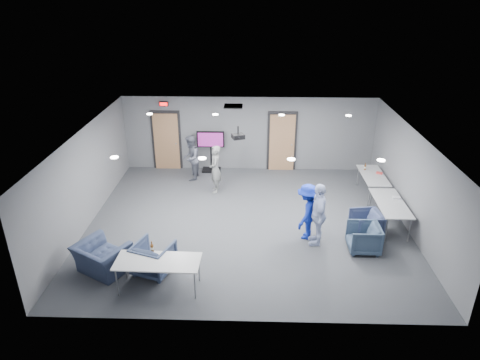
{
  "coord_description": "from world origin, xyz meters",
  "views": [
    {
      "loc": [
        0.12,
        -10.73,
        6.23
      ],
      "look_at": [
        -0.21,
        0.31,
        1.2
      ],
      "focal_mm": 32.0,
      "sensor_mm": 36.0,
      "label": 1
    }
  ],
  "objects_px": {
    "person_b": "(191,158)",
    "person_c": "(318,214)",
    "chair_right_c": "(364,238)",
    "table_front_left": "(158,263)",
    "person_a": "(215,169)",
    "projector": "(238,136)",
    "person_d": "(307,212)",
    "bottle_right": "(365,167)",
    "chair_right_b": "(366,224)",
    "tv_stand": "(211,149)",
    "table_right_b": "(390,204)",
    "table_right_a": "(373,176)",
    "bottle_front": "(152,248)",
    "chair_front_a": "(154,258)",
    "chair_front_b": "(102,258)"
  },
  "relations": [
    {
      "from": "person_a",
      "to": "chair_front_a",
      "type": "distance_m",
      "value": 4.57
    },
    {
      "from": "person_d",
      "to": "projector",
      "type": "xyz_separation_m",
      "value": [
        -1.87,
        1.35,
        1.63
      ]
    },
    {
      "from": "person_d",
      "to": "table_right_a",
      "type": "relative_size",
      "value": 0.91
    },
    {
      "from": "person_a",
      "to": "table_right_b",
      "type": "xyz_separation_m",
      "value": [
        5.07,
        -2.07,
        -0.11
      ]
    },
    {
      "from": "tv_stand",
      "to": "table_right_b",
      "type": "bearing_deg",
      "value": -35.25
    },
    {
      "from": "person_b",
      "to": "person_c",
      "type": "height_order",
      "value": "person_c"
    },
    {
      "from": "table_right_a",
      "to": "bottle_front",
      "type": "bearing_deg",
      "value": 126.38
    },
    {
      "from": "person_c",
      "to": "table_right_a",
      "type": "distance_m",
      "value": 3.59
    },
    {
      "from": "person_d",
      "to": "chair_front_b",
      "type": "relative_size",
      "value": 1.37
    },
    {
      "from": "chair_right_c",
      "to": "table_right_a",
      "type": "height_order",
      "value": "table_right_a"
    },
    {
      "from": "person_b",
      "to": "table_right_a",
      "type": "xyz_separation_m",
      "value": [
        6.0,
        -1.15,
        -0.11
      ]
    },
    {
      "from": "chair_right_c",
      "to": "chair_front_a",
      "type": "distance_m",
      "value": 5.28
    },
    {
      "from": "table_right_b",
      "to": "bottle_front",
      "type": "bearing_deg",
      "value": 113.06
    },
    {
      "from": "chair_front_b",
      "to": "bottle_front",
      "type": "height_order",
      "value": "bottle_front"
    },
    {
      "from": "person_c",
      "to": "tv_stand",
      "type": "bearing_deg",
      "value": -142.35
    },
    {
      "from": "chair_front_a",
      "to": "table_right_a",
      "type": "distance_m",
      "value": 7.5
    },
    {
      "from": "person_a",
      "to": "bottle_front",
      "type": "relative_size",
      "value": 5.79
    },
    {
      "from": "chair_front_a",
      "to": "table_right_b",
      "type": "height_order",
      "value": "chair_front_a"
    },
    {
      "from": "chair_front_a",
      "to": "bottle_front",
      "type": "distance_m",
      "value": 0.51
    },
    {
      "from": "person_b",
      "to": "bottle_right",
      "type": "height_order",
      "value": "person_b"
    },
    {
      "from": "table_right_a",
      "to": "chair_right_c",
      "type": "bearing_deg",
      "value": 162.51
    },
    {
      "from": "chair_front_b",
      "to": "projector",
      "type": "distance_m",
      "value": 4.79
    },
    {
      "from": "person_d",
      "to": "chair_right_b",
      "type": "height_order",
      "value": "person_d"
    },
    {
      "from": "person_d",
      "to": "bottle_right",
      "type": "bearing_deg",
      "value": 167.64
    },
    {
      "from": "chair_right_c",
      "to": "chair_front_a",
      "type": "bearing_deg",
      "value": -77.63
    },
    {
      "from": "person_d",
      "to": "bottle_right",
      "type": "distance_m",
      "value": 3.75
    },
    {
      "from": "person_d",
      "to": "person_c",
      "type": "bearing_deg",
      "value": 66.69
    },
    {
      "from": "chair_right_b",
      "to": "tv_stand",
      "type": "height_order",
      "value": "tv_stand"
    },
    {
      "from": "person_d",
      "to": "tv_stand",
      "type": "xyz_separation_m",
      "value": [
        -2.97,
        4.49,
        0.08
      ]
    },
    {
      "from": "person_a",
      "to": "person_b",
      "type": "bearing_deg",
      "value": -139.91
    },
    {
      "from": "tv_stand",
      "to": "projector",
      "type": "relative_size",
      "value": 3.74
    },
    {
      "from": "bottle_front",
      "to": "projector",
      "type": "height_order",
      "value": "projector"
    },
    {
      "from": "person_a",
      "to": "tv_stand",
      "type": "xyz_separation_m",
      "value": [
        -0.3,
        1.73,
        0.06
      ]
    },
    {
      "from": "chair_right_c",
      "to": "table_front_left",
      "type": "bearing_deg",
      "value": -70.59
    },
    {
      "from": "chair_front_b",
      "to": "table_right_b",
      "type": "relative_size",
      "value": 0.61
    },
    {
      "from": "chair_right_b",
      "to": "table_right_b",
      "type": "relative_size",
      "value": 0.42
    },
    {
      "from": "person_d",
      "to": "projector",
      "type": "distance_m",
      "value": 2.83
    },
    {
      "from": "person_b",
      "to": "table_front_left",
      "type": "height_order",
      "value": "person_b"
    },
    {
      "from": "person_a",
      "to": "projector",
      "type": "bearing_deg",
      "value": 25.81
    },
    {
      "from": "person_c",
      "to": "chair_front_a",
      "type": "xyz_separation_m",
      "value": [
        -4.02,
        -1.39,
        -0.47
      ]
    },
    {
      "from": "chair_front_a",
      "to": "chair_right_b",
      "type": "bearing_deg",
      "value": -141.96
    },
    {
      "from": "bottle_front",
      "to": "projector",
      "type": "distance_m",
      "value": 4.06
    },
    {
      "from": "person_a",
      "to": "bottle_right",
      "type": "distance_m",
      "value": 4.9
    },
    {
      "from": "person_c",
      "to": "chair_right_b",
      "type": "relative_size",
      "value": 2.22
    },
    {
      "from": "person_b",
      "to": "person_c",
      "type": "bearing_deg",
      "value": 47.98
    },
    {
      "from": "person_a",
      "to": "person_d",
      "type": "xyz_separation_m",
      "value": [
        2.66,
        -2.76,
        -0.02
      ]
    },
    {
      "from": "chair_right_b",
      "to": "chair_right_c",
      "type": "distance_m",
      "value": 0.77
    },
    {
      "from": "table_right_a",
      "to": "chair_front_b",
      "type": "bearing_deg",
      "value": 119.9
    },
    {
      "from": "person_d",
      "to": "person_b",
      "type": "bearing_deg",
      "value": -111.97
    },
    {
      "from": "person_c",
      "to": "tv_stand",
      "type": "relative_size",
      "value": 1.14
    }
  ]
}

